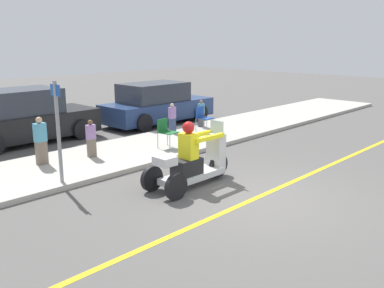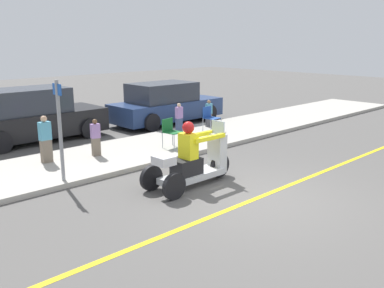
{
  "view_description": "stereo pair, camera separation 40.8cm",
  "coord_description": "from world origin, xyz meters",
  "views": [
    {
      "loc": [
        -6.86,
        -4.71,
        3.15
      ],
      "look_at": [
        -0.4,
        1.48,
        0.94
      ],
      "focal_mm": 40.0,
      "sensor_mm": 36.0,
      "label": 1
    },
    {
      "loc": [
        -6.57,
        -5.0,
        3.15
      ],
      "look_at": [
        -0.4,
        1.48,
        0.94
      ],
      "focal_mm": 40.0,
      "sensor_mm": 36.0,
      "label": 2
    }
  ],
  "objects": [
    {
      "name": "ground_plane",
      "position": [
        0.0,
        0.0,
        0.0
      ],
      "size": [
        60.0,
        60.0,
        0.0
      ],
      "primitive_type": "plane",
      "color": "#565451"
    },
    {
      "name": "lane_stripe",
      "position": [
        -0.4,
        0.0,
        0.0
      ],
      "size": [
        24.0,
        0.12,
        0.01
      ],
      "color": "gold",
      "rests_on": "ground"
    },
    {
      "name": "sidewalk_strip",
      "position": [
        0.0,
        4.6,
        0.06
      ],
      "size": [
        28.0,
        2.8,
        0.12
      ],
      "color": "#B2ADA3",
      "rests_on": "ground"
    },
    {
      "name": "motorcycle_trike",
      "position": [
        -0.38,
        1.48,
        0.51
      ],
      "size": [
        2.3,
        0.84,
        1.45
      ],
      "color": "black",
      "rests_on": "ground"
    },
    {
      "name": "spectator_with_child",
      "position": [
        -0.82,
        4.74,
        0.6
      ],
      "size": [
        0.26,
        0.18,
        0.99
      ],
      "color": "#726656",
      "rests_on": "sidewalk_strip"
    },
    {
      "name": "spectator_end_of_line",
      "position": [
        -2.06,
        5.05,
        0.69
      ],
      "size": [
        0.28,
        0.17,
        1.19
      ],
      "color": "#726656",
      "rests_on": "sidewalk_strip"
    },
    {
      "name": "spectator_near_curb",
      "position": [
        4.14,
        5.38,
        0.58
      ],
      "size": [
        0.24,
        0.15,
        0.95
      ],
      "color": "#515156",
      "rests_on": "sidewalk_strip"
    },
    {
      "name": "spectator_mid_group",
      "position": [
        2.72,
        5.38,
        0.59
      ],
      "size": [
        0.24,
        0.15,
        0.98
      ],
      "color": "#38476B",
      "rests_on": "sidewalk_strip"
    },
    {
      "name": "folding_chair_set_back",
      "position": [
        3.63,
        4.84,
        0.62
      ],
      "size": [
        0.52,
        0.52,
        0.82
      ],
      "color": "#A5A8AD",
      "rests_on": "sidewalk_strip"
    },
    {
      "name": "folding_chair_curbside",
      "position": [
        1.22,
        4.06,
        0.62
      ],
      "size": [
        0.52,
        0.52,
        0.82
      ],
      "color": "#A5A8AD",
      "rests_on": "sidewalk_strip"
    },
    {
      "name": "parked_car_lot_right",
      "position": [
        -1.09,
        8.04,
        0.78
      ],
      "size": [
        4.34,
        1.97,
        1.67
      ],
      "color": "black",
      "rests_on": "ground"
    },
    {
      "name": "parked_car_lot_center",
      "position": [
        3.87,
        7.43,
        0.73
      ],
      "size": [
        4.45,
        1.94,
        1.55
      ],
      "color": "navy",
      "rests_on": "ground"
    },
    {
      "name": "street_sign",
      "position": [
        -2.44,
        3.45,
        1.32
      ],
      "size": [
        0.08,
        0.36,
        2.2
      ],
      "color": "gray",
      "rests_on": "sidewalk_strip"
    }
  ]
}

